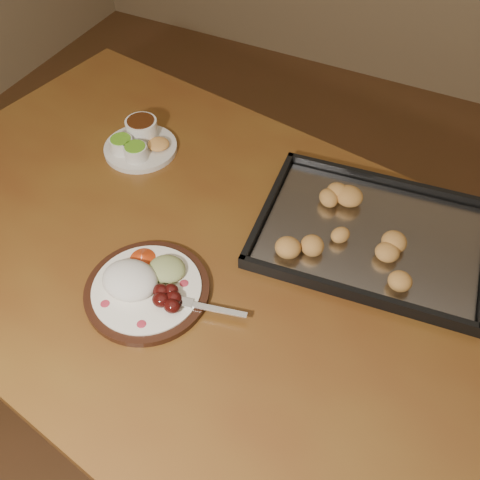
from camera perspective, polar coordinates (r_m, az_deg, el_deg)
The scene contains 5 objects.
ground at distance 1.71m, azimuth 4.07°, elevation -19.81°, with size 4.00×4.00×0.00m, color brown.
dining_table at distance 1.17m, azimuth -3.06°, elevation -4.36°, with size 1.63×1.14×0.75m.
dinner_plate at distance 1.04m, azimuth -10.09°, elevation -4.75°, with size 0.32×0.24×0.06m.
condiment_saucer at distance 1.33m, azimuth -10.70°, elevation 10.24°, with size 0.18×0.18×0.06m.
baking_tray at distance 1.14m, azimuth 13.90°, elevation 0.67°, with size 0.50×0.39×0.05m.
Camera 1 is at (0.17, -0.60, 1.59)m, focal length 40.00 mm.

